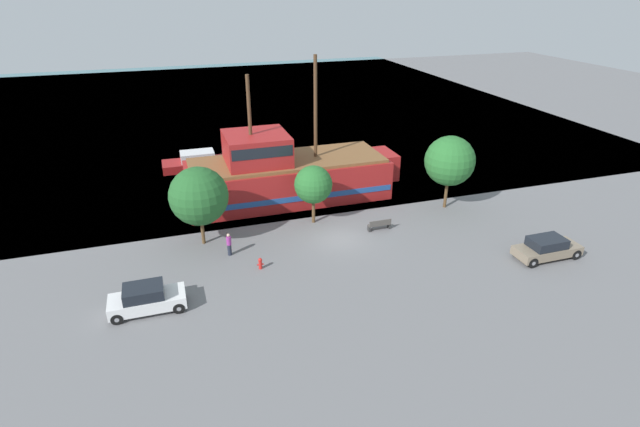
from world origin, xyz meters
name	(u,v)px	position (x,y,z in m)	size (l,w,h in m)	color
ground_plane	(339,239)	(0.00, 0.00, 0.00)	(160.00, 160.00, 0.00)	slate
water_surface	(238,105)	(0.00, 44.00, 0.00)	(80.00, 80.00, 0.00)	teal
pirate_ship	(285,174)	(-1.81, 8.30, 2.14)	(17.67, 6.04, 11.55)	#A31E1E
moored_boat_dockside	(203,162)	(-7.66, 18.05, 0.61)	(7.91, 2.55, 1.65)	maroon
parked_car_curb_front	(146,299)	(-13.03, -4.68, 0.76)	(4.11, 1.84, 1.56)	white
parked_car_curb_mid	(547,248)	(12.06, -6.71, 0.73)	(4.40, 1.79, 1.47)	#7F705B
fire_hydrant	(260,263)	(-6.17, -2.27, 0.41)	(0.42, 0.25, 0.76)	red
bench_promenade_east	(380,225)	(3.25, 0.36, 0.44)	(1.72, 0.45, 0.85)	#4C4742
pedestrian_walking_near	(229,244)	(-7.76, 0.08, 0.80)	(0.32, 0.32, 1.60)	#232838
tree_row_east	(199,196)	(-9.25, 2.30, 3.57)	(3.98, 3.98, 5.56)	brown
tree_row_mideast	(313,185)	(-0.96, 3.11, 3.07)	(2.82, 2.82, 4.49)	brown
tree_row_midwest	(450,161)	(9.96, 2.51, 3.93)	(3.90, 3.90, 5.89)	brown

